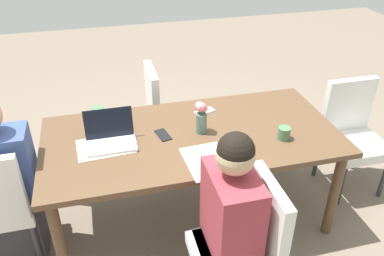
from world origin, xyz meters
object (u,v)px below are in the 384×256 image
(person_near_left_mid, at_px, (230,235))
(flower_vase, at_px, (201,116))
(laptop_head_left_left_near, at_px, (111,138))
(phone_silver, at_px, (205,111))
(chair_near_left_mid, at_px, (246,244))
(chair_head_right_left_far, at_px, (352,131))
(coffee_mug_near_left, at_px, (98,113))
(person_head_left_left_near, at_px, (7,190))
(coffee_mug_centre_left, at_px, (116,118))
(phone_black, at_px, (163,135))
(dining_table, at_px, (192,144))
(coffee_mug_near_right, at_px, (284,133))
(chair_far_right_near, at_px, (166,111))

(person_near_left_mid, bearing_deg, flower_vase, 87.18)
(laptop_head_left_left_near, height_order, phone_silver, laptop_head_left_left_near)
(chair_near_left_mid, height_order, chair_head_right_left_far, same)
(laptop_head_left_left_near, distance_m, coffee_mug_near_left, 0.35)
(laptop_head_left_left_near, relative_size, coffee_mug_near_left, 3.56)
(coffee_mug_near_left, bearing_deg, person_head_left_left_near, -148.30)
(chair_near_left_mid, distance_m, phone_silver, 1.10)
(coffee_mug_centre_left, bearing_deg, flower_vase, -23.57)
(chair_near_left_mid, height_order, laptop_head_left_left_near, laptop_head_left_left_near)
(coffee_mug_centre_left, bearing_deg, chair_head_right_left_far, -4.68)
(coffee_mug_near_left, distance_m, phone_silver, 0.78)
(chair_head_right_left_far, distance_m, phone_silver, 1.23)
(coffee_mug_centre_left, relative_size, phone_silver, 0.70)
(person_near_left_mid, height_order, phone_silver, person_near_left_mid)
(phone_black, bearing_deg, laptop_head_left_left_near, 79.78)
(chair_near_left_mid, xyz_separation_m, person_near_left_mid, (-0.07, 0.06, 0.03))
(dining_table, relative_size, coffee_mug_near_right, 23.67)
(person_head_left_left_near, xyz_separation_m, chair_near_left_mid, (1.33, -0.78, -0.03))
(flower_vase, bearing_deg, chair_far_right_near, 97.05)
(coffee_mug_centre_left, bearing_deg, phone_black, -37.47)
(flower_vase, height_order, laptop_head_left_left_near, flower_vase)
(coffee_mug_near_right, xyz_separation_m, phone_silver, (-0.41, 0.48, -0.04))
(phone_silver, bearing_deg, person_near_left_mid, -119.09)
(flower_vase, xyz_separation_m, phone_silver, (0.10, 0.26, -0.12))
(chair_far_right_near, bearing_deg, phone_silver, -69.36)
(chair_head_right_left_far, bearing_deg, phone_silver, 171.88)
(chair_near_left_mid, bearing_deg, dining_table, 97.62)
(coffee_mug_centre_left, height_order, phone_black, coffee_mug_centre_left)
(flower_vase, distance_m, laptop_head_left_left_near, 0.61)
(dining_table, xyz_separation_m, chair_near_left_mid, (0.11, -0.79, -0.17))
(person_near_left_mid, bearing_deg, chair_far_right_near, 92.24)
(laptop_head_left_left_near, xyz_separation_m, coffee_mug_near_right, (1.12, -0.22, -0.00))
(laptop_head_left_left_near, bearing_deg, dining_table, -2.33)
(coffee_mug_centre_left, distance_m, phone_black, 0.37)
(dining_table, bearing_deg, chair_far_right_near, 92.06)
(laptop_head_left_left_near, bearing_deg, chair_head_right_left_far, 2.56)
(chair_near_left_mid, bearing_deg, laptop_head_left_left_near, 128.45)
(chair_near_left_mid, bearing_deg, coffee_mug_near_right, 51.35)
(chair_head_right_left_far, distance_m, coffee_mug_near_left, 2.00)
(chair_near_left_mid, relative_size, laptop_head_left_left_near, 2.81)
(flower_vase, relative_size, coffee_mug_near_left, 2.54)
(person_head_left_left_near, height_order, coffee_mug_centre_left, person_head_left_left_near)
(person_near_left_mid, xyz_separation_m, flower_vase, (0.04, 0.75, 0.35))
(laptop_head_left_left_near, distance_m, coffee_mug_centre_left, 0.24)
(coffee_mug_near_left, xyz_separation_m, phone_black, (0.41, -0.34, -0.04))
(chair_far_right_near, height_order, coffee_mug_near_right, chair_far_right_near)
(chair_head_right_left_far, xyz_separation_m, coffee_mug_near_right, (-0.78, -0.31, 0.29))
(chair_far_right_near, distance_m, coffee_mug_near_right, 1.21)
(person_near_left_mid, relative_size, coffee_mug_centre_left, 11.42)
(person_near_left_mid, relative_size, flower_vase, 5.23)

